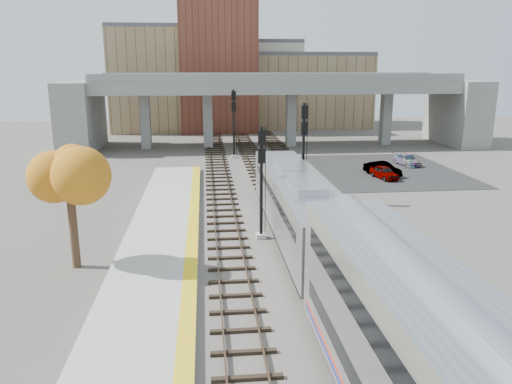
{
  "coord_description": "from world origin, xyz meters",
  "views": [
    {
      "loc": [
        -4.45,
        -20.65,
        10.49
      ],
      "look_at": [
        -1.22,
        10.54,
        2.5
      ],
      "focal_mm": 35.0,
      "sensor_mm": 36.0,
      "label": 1
    }
  ],
  "objects_px": {
    "car_a": "(384,172)",
    "car_b": "(382,169)",
    "signal_mast_mid": "(303,153)",
    "signal_mast_near": "(261,185)",
    "tree": "(68,173)",
    "signal_mast_far": "(234,123)",
    "locomotive": "(296,204)",
    "car_c": "(407,160)"
  },
  "relations": [
    {
      "from": "locomotive",
      "to": "car_b",
      "type": "relative_size",
      "value": 4.76
    },
    {
      "from": "signal_mast_near",
      "to": "locomotive",
      "type": "bearing_deg",
      "value": -9.62
    },
    {
      "from": "tree",
      "to": "car_b",
      "type": "bearing_deg",
      "value": 40.0
    },
    {
      "from": "signal_mast_near",
      "to": "signal_mast_far",
      "type": "bearing_deg",
      "value": 90.0
    },
    {
      "from": "car_c",
      "to": "car_b",
      "type": "bearing_deg",
      "value": -141.2
    },
    {
      "from": "locomotive",
      "to": "signal_mast_far",
      "type": "xyz_separation_m",
      "value": [
        -2.1,
        28.41,
        1.74
      ]
    },
    {
      "from": "car_c",
      "to": "signal_mast_near",
      "type": "bearing_deg",
      "value": -138.81
    },
    {
      "from": "car_b",
      "to": "car_c",
      "type": "bearing_deg",
      "value": 22.39
    },
    {
      "from": "signal_mast_near",
      "to": "car_a",
      "type": "relative_size",
      "value": 1.96
    },
    {
      "from": "signal_mast_near",
      "to": "signal_mast_mid",
      "type": "height_order",
      "value": "signal_mast_mid"
    },
    {
      "from": "car_b",
      "to": "car_c",
      "type": "relative_size",
      "value": 1.01
    },
    {
      "from": "car_a",
      "to": "signal_mast_mid",
      "type": "bearing_deg",
      "value": -151.78
    },
    {
      "from": "tree",
      "to": "locomotive",
      "type": "bearing_deg",
      "value": 13.96
    },
    {
      "from": "signal_mast_mid",
      "to": "tree",
      "type": "height_order",
      "value": "signal_mast_mid"
    },
    {
      "from": "tree",
      "to": "signal_mast_mid",
      "type": "bearing_deg",
      "value": 37.77
    },
    {
      "from": "signal_mast_mid",
      "to": "signal_mast_far",
      "type": "bearing_deg",
      "value": 101.41
    },
    {
      "from": "locomotive",
      "to": "tree",
      "type": "relative_size",
      "value": 2.75
    },
    {
      "from": "car_a",
      "to": "tree",
      "type": "bearing_deg",
      "value": -152.85
    },
    {
      "from": "tree",
      "to": "car_b",
      "type": "height_order",
      "value": "tree"
    },
    {
      "from": "signal_mast_near",
      "to": "signal_mast_mid",
      "type": "xyz_separation_m",
      "value": [
        4.1,
        7.74,
        0.55
      ]
    },
    {
      "from": "signal_mast_mid",
      "to": "car_a",
      "type": "xyz_separation_m",
      "value": [
        9.42,
        7.78,
        -3.34
      ]
    },
    {
      "from": "locomotive",
      "to": "car_b",
      "type": "distance_m",
      "value": 20.81
    },
    {
      "from": "car_a",
      "to": "car_b",
      "type": "relative_size",
      "value": 0.88
    },
    {
      "from": "locomotive",
      "to": "signal_mast_far",
      "type": "relative_size",
      "value": 2.43
    },
    {
      "from": "car_b",
      "to": "car_c",
      "type": "height_order",
      "value": "car_b"
    },
    {
      "from": "locomotive",
      "to": "car_a",
      "type": "xyz_separation_m",
      "value": [
        11.42,
        15.88,
        -1.63
      ]
    },
    {
      "from": "locomotive",
      "to": "tree",
      "type": "height_order",
      "value": "tree"
    },
    {
      "from": "signal_mast_mid",
      "to": "locomotive",
      "type": "bearing_deg",
      "value": -103.88
    },
    {
      "from": "signal_mast_far",
      "to": "tree",
      "type": "bearing_deg",
      "value": -108.17
    },
    {
      "from": "locomotive",
      "to": "car_b",
      "type": "height_order",
      "value": "locomotive"
    },
    {
      "from": "tree",
      "to": "car_a",
      "type": "relative_size",
      "value": 1.95
    },
    {
      "from": "signal_mast_near",
      "to": "car_c",
      "type": "relative_size",
      "value": 1.76
    },
    {
      "from": "signal_mast_mid",
      "to": "signal_mast_far",
      "type": "relative_size",
      "value": 0.99
    },
    {
      "from": "signal_mast_mid",
      "to": "car_b",
      "type": "distance_m",
      "value": 13.66
    },
    {
      "from": "locomotive",
      "to": "signal_mast_mid",
      "type": "height_order",
      "value": "signal_mast_mid"
    },
    {
      "from": "signal_mast_near",
      "to": "car_b",
      "type": "height_order",
      "value": "signal_mast_near"
    },
    {
      "from": "signal_mast_near",
      "to": "car_a",
      "type": "distance_m",
      "value": 20.77
    },
    {
      "from": "signal_mast_far",
      "to": "car_b",
      "type": "relative_size",
      "value": 1.95
    },
    {
      "from": "signal_mast_near",
      "to": "tree",
      "type": "height_order",
      "value": "signal_mast_near"
    },
    {
      "from": "signal_mast_far",
      "to": "car_b",
      "type": "bearing_deg",
      "value": -39.25
    },
    {
      "from": "car_c",
      "to": "signal_mast_mid",
      "type": "bearing_deg",
      "value": -144.14
    },
    {
      "from": "signal_mast_far",
      "to": "car_c",
      "type": "xyz_separation_m",
      "value": [
        18.29,
        -6.34,
        -3.41
      ]
    }
  ]
}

